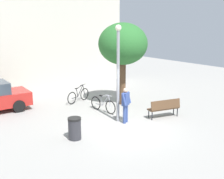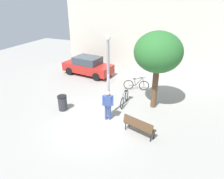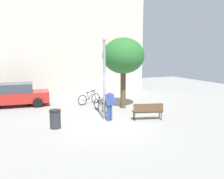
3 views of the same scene
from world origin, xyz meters
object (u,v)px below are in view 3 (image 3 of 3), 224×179
(park_bench, at_px, (148,110))
(bicycle_black, at_px, (89,99))
(person_by_lamppost, at_px, (110,103))
(trash_bin, at_px, (55,119))
(parked_car_red, at_px, (16,95))
(bicycle_silver, at_px, (101,106))
(plaza_tree, at_px, (123,56))
(lamppost, at_px, (104,72))

(park_bench, bearing_deg, bicycle_black, 108.18)
(person_by_lamppost, height_order, trash_bin, person_by_lamppost)
(park_bench, xyz_separation_m, parked_car_red, (-6.32, 6.36, 0.23))
(bicycle_silver, xyz_separation_m, parked_car_red, (-4.62, 3.71, 0.39))
(park_bench, distance_m, trash_bin, 4.83)
(parked_car_red, bearing_deg, plaza_tree, -27.41)
(plaza_tree, distance_m, trash_bin, 6.15)
(person_by_lamppost, distance_m, plaza_tree, 3.89)
(parked_car_red, bearing_deg, person_by_lamppost, -52.25)
(plaza_tree, bearing_deg, trash_bin, -152.75)
(person_by_lamppost, relative_size, parked_car_red, 0.38)
(bicycle_silver, height_order, parked_car_red, parked_car_red)
(lamppost, distance_m, plaza_tree, 3.00)
(lamppost, distance_m, park_bench, 3.09)
(park_bench, relative_size, bicycle_black, 0.95)
(bicycle_black, height_order, parked_car_red, parked_car_red)
(lamppost, relative_size, bicycle_black, 2.55)
(bicycle_silver, bearing_deg, bicycle_black, 88.78)
(park_bench, bearing_deg, bicycle_silver, 122.53)
(park_bench, height_order, bicycle_silver, bicycle_silver)
(lamppost, distance_m, bicycle_black, 4.53)
(parked_car_red, height_order, trash_bin, parked_car_red)
(parked_car_red, distance_m, trash_bin, 5.98)
(person_by_lamppost, height_order, bicycle_black, person_by_lamppost)
(bicycle_silver, bearing_deg, person_by_lamppost, -96.72)
(plaza_tree, relative_size, bicycle_black, 2.57)
(bicycle_black, bearing_deg, person_by_lamppost, -93.74)
(plaza_tree, bearing_deg, person_by_lamppost, -129.39)
(trash_bin, bearing_deg, parked_car_red, 104.77)
(bicycle_silver, relative_size, parked_car_red, 0.42)
(plaza_tree, distance_m, parked_car_red, 7.60)
(bicycle_silver, bearing_deg, lamppost, -103.12)
(trash_bin, bearing_deg, park_bench, -6.96)
(trash_bin, bearing_deg, bicycle_silver, 33.73)
(plaza_tree, bearing_deg, bicycle_black, 130.85)
(person_by_lamppost, relative_size, bicycle_black, 0.95)
(lamppost, relative_size, person_by_lamppost, 2.68)
(bicycle_silver, bearing_deg, parked_car_red, 141.30)
(park_bench, xyz_separation_m, bicycle_black, (-1.64, 5.01, -0.16))
(bicycle_black, relative_size, trash_bin, 1.95)
(bicycle_black, relative_size, bicycle_silver, 0.97)
(park_bench, distance_m, bicycle_silver, 3.16)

